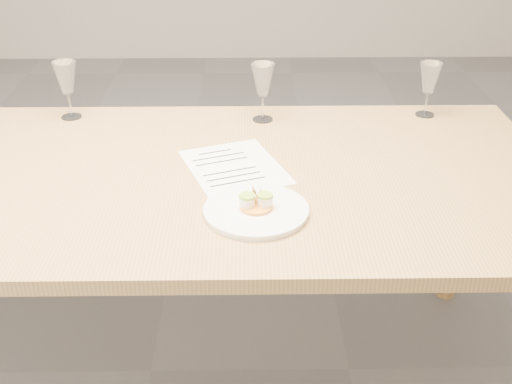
{
  "coord_description": "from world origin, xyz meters",
  "views": [
    {
      "loc": [
        0.33,
        -1.6,
        1.57
      ],
      "look_at": [
        0.35,
        -0.21,
        0.8
      ],
      "focal_mm": 45.0,
      "sensor_mm": 36.0,
      "label": 1
    }
  ],
  "objects_px": {
    "recipe_sheet": "(234,167)",
    "wine_glass_1": "(66,79)",
    "wine_glass_3": "(430,79)",
    "dining_table": "(132,194)",
    "wine_glass_2": "(263,81)",
    "dinner_plate": "(256,210)"
  },
  "relations": [
    {
      "from": "recipe_sheet",
      "to": "wine_glass_1",
      "type": "height_order",
      "value": "wine_glass_1"
    },
    {
      "from": "dining_table",
      "to": "recipe_sheet",
      "type": "distance_m",
      "value": 0.3
    },
    {
      "from": "dining_table",
      "to": "recipe_sheet",
      "type": "relative_size",
      "value": 6.32
    },
    {
      "from": "recipe_sheet",
      "to": "wine_glass_3",
      "type": "distance_m",
      "value": 0.75
    },
    {
      "from": "recipe_sheet",
      "to": "wine_glass_3",
      "type": "bearing_deg",
      "value": 10.52
    },
    {
      "from": "wine_glass_1",
      "to": "wine_glass_3",
      "type": "xyz_separation_m",
      "value": [
        1.19,
        0.0,
        -0.01
      ]
    },
    {
      "from": "wine_glass_1",
      "to": "wine_glass_2",
      "type": "xyz_separation_m",
      "value": [
        0.64,
        -0.03,
        0.0
      ]
    },
    {
      "from": "wine_glass_2",
      "to": "recipe_sheet",
      "type": "bearing_deg",
      "value": -104.25
    },
    {
      "from": "wine_glass_2",
      "to": "wine_glass_3",
      "type": "xyz_separation_m",
      "value": [
        0.55,
        0.03,
        -0.01
      ]
    },
    {
      "from": "wine_glass_1",
      "to": "wine_glass_3",
      "type": "height_order",
      "value": "wine_glass_1"
    },
    {
      "from": "wine_glass_1",
      "to": "recipe_sheet",
      "type": "bearing_deg",
      "value": -34.55
    },
    {
      "from": "dining_table",
      "to": "wine_glass_1",
      "type": "bearing_deg",
      "value": 122.3
    },
    {
      "from": "recipe_sheet",
      "to": "wine_glass_1",
      "type": "bearing_deg",
      "value": 125.0
    },
    {
      "from": "dining_table",
      "to": "wine_glass_3",
      "type": "relative_size",
      "value": 13.27
    },
    {
      "from": "wine_glass_2",
      "to": "wine_glass_1",
      "type": "bearing_deg",
      "value": 177.13
    },
    {
      "from": "recipe_sheet",
      "to": "wine_glass_3",
      "type": "height_order",
      "value": "wine_glass_3"
    },
    {
      "from": "wine_glass_1",
      "to": "dining_table",
      "type": "bearing_deg",
      "value": -57.7
    },
    {
      "from": "wine_glass_2",
      "to": "wine_glass_3",
      "type": "relative_size",
      "value": 1.06
    },
    {
      "from": "wine_glass_3",
      "to": "dinner_plate",
      "type": "bearing_deg",
      "value": -132.13
    },
    {
      "from": "dining_table",
      "to": "wine_glass_2",
      "type": "height_order",
      "value": "wine_glass_2"
    },
    {
      "from": "dinner_plate",
      "to": "recipe_sheet",
      "type": "relative_size",
      "value": 0.69
    },
    {
      "from": "dining_table",
      "to": "wine_glass_2",
      "type": "bearing_deg",
      "value": 44.7
    }
  ]
}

